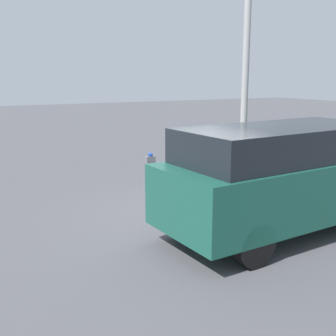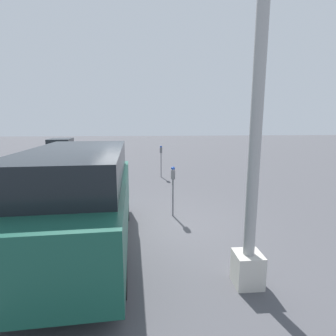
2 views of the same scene
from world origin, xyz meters
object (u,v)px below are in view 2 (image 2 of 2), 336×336
at_px(parking_meter_far, 161,154).
at_px(car_distant, 61,146).
at_px(lamp_post, 255,151).
at_px(parked_van, 78,196).
at_px(parking_meter_near, 173,180).

distance_m(parking_meter_far, car_distant, 11.25).
bearing_deg(car_distant, lamp_post, -159.65).
bearing_deg(parking_meter_far, parked_van, -12.45).
bearing_deg(parking_meter_far, lamp_post, 10.47).
bearing_deg(car_distant, parking_meter_near, -157.47).
distance_m(parked_van, car_distant, 16.45).
height_order(parking_meter_near, car_distant, parking_meter_near).
bearing_deg(car_distant, parked_van, -167.01).
bearing_deg(parking_meter_far, car_distant, -135.67).
xyz_separation_m(parking_meter_near, car_distant, (-13.77, -7.35, -0.34)).
distance_m(parking_meter_far, parked_van, 7.32).
bearing_deg(car_distant, parking_meter_far, -145.13).
distance_m(parking_meter_near, lamp_post, 3.57).
height_order(parking_meter_far, parked_van, parked_van).
xyz_separation_m(lamp_post, parked_van, (-1.43, -3.04, -1.06)).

